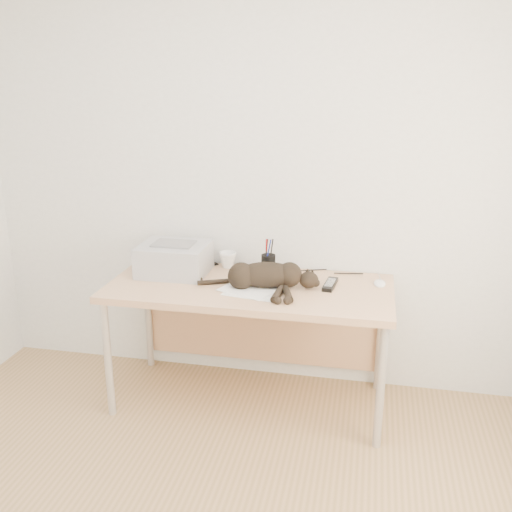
% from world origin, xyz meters
% --- Properties ---
extents(wall_back, '(3.50, 0.00, 3.50)m').
position_xyz_m(wall_back, '(0.00, 1.75, 1.30)').
color(wall_back, white).
rests_on(wall_back, floor).
extents(desk, '(1.60, 0.70, 0.74)m').
position_xyz_m(desk, '(0.00, 1.48, 0.61)').
color(desk, '#E0B083').
rests_on(desk, floor).
extents(printer, '(0.40, 0.34, 0.19)m').
position_xyz_m(printer, '(-0.48, 1.51, 0.83)').
color(printer, '#A3A4A8').
rests_on(printer, desk).
extents(papers, '(0.36, 0.30, 0.01)m').
position_xyz_m(papers, '(0.02, 1.30, 0.74)').
color(papers, white).
rests_on(papers, desk).
extents(cat, '(0.69, 0.33, 0.16)m').
position_xyz_m(cat, '(0.09, 1.37, 0.81)').
color(cat, black).
rests_on(cat, desk).
extents(mug, '(0.13, 0.13, 0.10)m').
position_xyz_m(mug, '(-0.20, 1.67, 0.79)').
color(mug, white).
rests_on(mug, desk).
extents(pen_cup, '(0.08, 0.08, 0.22)m').
position_xyz_m(pen_cup, '(0.07, 1.61, 0.80)').
color(pen_cup, black).
rests_on(pen_cup, desk).
extents(remote_grey, '(0.09, 0.18, 0.02)m').
position_xyz_m(remote_grey, '(0.23, 1.58, 0.75)').
color(remote_grey, gray).
rests_on(remote_grey, desk).
extents(remote_black, '(0.08, 0.21, 0.02)m').
position_xyz_m(remote_black, '(0.45, 1.47, 0.75)').
color(remote_black, black).
rests_on(remote_black, desk).
extents(mouse, '(0.07, 0.12, 0.04)m').
position_xyz_m(mouse, '(0.72, 1.55, 0.76)').
color(mouse, white).
rests_on(mouse, desk).
extents(cable_tangle, '(1.36, 0.07, 0.01)m').
position_xyz_m(cable_tangle, '(0.00, 1.70, 0.75)').
color(cable_tangle, black).
rests_on(cable_tangle, desk).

